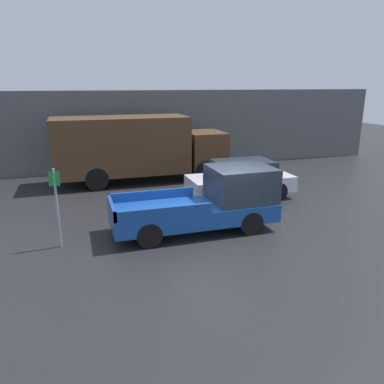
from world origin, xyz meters
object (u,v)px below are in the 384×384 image
at_px(car, 241,179).
at_px(delivery_truck, 136,147).
at_px(pickup_truck, 211,201).
at_px(newspaper_box, 204,157).
at_px(parking_sign, 57,204).

distance_m(car, delivery_truck, 5.60).
xyz_separation_m(pickup_truck, car, (2.43, 2.91, -0.13)).
bearing_deg(pickup_truck, newspaper_box, 72.01).
bearing_deg(delivery_truck, pickup_truck, -79.50).
distance_m(car, newspaper_box, 6.42).
distance_m(delivery_truck, parking_sign, 7.85).
height_order(pickup_truck, delivery_truck, delivery_truck).
bearing_deg(parking_sign, newspaper_box, 50.34).
bearing_deg(newspaper_box, car, -95.31).
bearing_deg(car, pickup_truck, -129.80).
relative_size(pickup_truck, car, 1.22).
bearing_deg(newspaper_box, pickup_truck, -107.99).
height_order(parking_sign, newspaper_box, parking_sign).
distance_m(pickup_truck, delivery_truck, 7.16).
relative_size(car, newspaper_box, 4.03).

